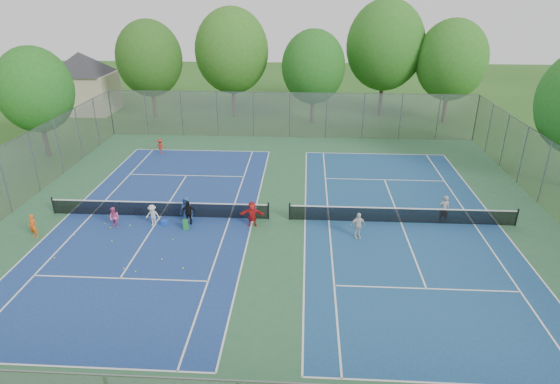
# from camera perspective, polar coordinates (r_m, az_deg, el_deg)

# --- Properties ---
(ground) EXTENTS (120.00, 120.00, 0.00)m
(ground) POSITION_cam_1_polar(r_m,az_deg,el_deg) (27.18, -0.12, -3.36)
(ground) COLOR #29581B
(ground) RESTS_ON ground
(court_pad) EXTENTS (32.00, 32.00, 0.01)m
(court_pad) POSITION_cam_1_polar(r_m,az_deg,el_deg) (27.18, -0.12, -3.35)
(court_pad) COLOR #2B5C39
(court_pad) RESTS_ON ground
(court_left) EXTENTS (10.97, 23.77, 0.01)m
(court_left) POSITION_cam_1_polar(r_m,az_deg,el_deg) (28.42, -14.37, -2.85)
(court_left) COLOR navy
(court_left) RESTS_ON court_pad
(court_right) EXTENTS (10.97, 23.77, 0.01)m
(court_right) POSITION_cam_1_polar(r_m,az_deg,el_deg) (27.70, 14.52, -3.61)
(court_right) COLOR navy
(court_right) RESTS_ON court_pad
(net_left) EXTENTS (12.87, 0.10, 0.91)m
(net_left) POSITION_cam_1_polar(r_m,az_deg,el_deg) (28.23, -14.46, -2.06)
(net_left) COLOR black
(net_left) RESTS_ON ground
(net_right) EXTENTS (12.87, 0.10, 0.91)m
(net_right) POSITION_cam_1_polar(r_m,az_deg,el_deg) (27.50, 14.61, -2.79)
(net_right) COLOR black
(net_right) RESTS_ON ground
(fence_north) EXTENTS (32.00, 0.10, 4.00)m
(fence_north) POSITION_cam_1_polar(r_m,az_deg,el_deg) (41.48, 1.21, 9.32)
(fence_north) COLOR gray
(fence_north) RESTS_ON ground
(fence_west) EXTENTS (0.10, 32.00, 4.00)m
(fence_west) POSITION_cam_1_polar(r_m,az_deg,el_deg) (31.55, -30.55, 1.10)
(fence_west) COLOR gray
(fence_west) RESTS_ON ground
(house) EXTENTS (11.03, 11.03, 7.30)m
(house) POSITION_cam_1_polar(r_m,az_deg,el_deg) (54.15, -23.06, 13.34)
(house) COLOR #B7A88C
(house) RESTS_ON ground
(tree_nw) EXTENTS (6.40, 6.40, 9.58)m
(tree_nw) POSITION_cam_1_polar(r_m,az_deg,el_deg) (49.07, -15.66, 15.41)
(tree_nw) COLOR #443326
(tree_nw) RESTS_ON ground
(tree_nl) EXTENTS (7.20, 7.20, 10.69)m
(tree_nl) POSITION_cam_1_polar(r_m,az_deg,el_deg) (48.06, -5.89, 16.75)
(tree_nl) COLOR #443326
(tree_nl) RESTS_ON ground
(tree_nc) EXTENTS (6.00, 6.00, 8.85)m
(tree_nc) POSITION_cam_1_polar(r_m,az_deg,el_deg) (45.66, 4.09, 14.98)
(tree_nc) COLOR #443326
(tree_nc) RESTS_ON ground
(tree_nr) EXTENTS (7.60, 7.60, 11.42)m
(tree_nr) POSITION_cam_1_polar(r_m,az_deg,el_deg) (49.00, 12.71, 17.04)
(tree_nr) COLOR #443326
(tree_nr) RESTS_ON ground
(tree_ne) EXTENTS (6.60, 6.60, 9.77)m
(tree_ne) POSITION_cam_1_polar(r_m,az_deg,el_deg) (48.50, 20.19, 14.85)
(tree_ne) COLOR #443326
(tree_ne) RESTS_ON ground
(tree_side_w) EXTENTS (5.60, 5.60, 8.47)m
(tree_side_w) POSITION_cam_1_polar(r_m,az_deg,el_deg) (40.42, -27.71, 10.97)
(tree_side_w) COLOR #443326
(tree_side_w) RESTS_ON ground
(ball_crate) EXTENTS (0.38, 0.38, 0.26)m
(ball_crate) POSITION_cam_1_polar(r_m,az_deg,el_deg) (27.34, -13.92, -3.64)
(ball_crate) COLOR blue
(ball_crate) RESTS_ON ground
(ball_hopper) EXTENTS (0.36, 0.36, 0.56)m
(ball_hopper) POSITION_cam_1_polar(r_m,az_deg,el_deg) (26.52, -11.44, -3.93)
(ball_hopper) COLOR #268E35
(ball_hopper) RESTS_ON ground
(student_a) EXTENTS (0.55, 0.43, 1.35)m
(student_a) POSITION_cam_1_polar(r_m,az_deg,el_deg) (28.27, -27.88, -3.71)
(student_a) COLOR orange
(student_a) RESTS_ON ground
(student_b) EXTENTS (0.69, 0.60, 1.24)m
(student_b) POSITION_cam_1_polar(r_m,az_deg,el_deg) (27.60, -19.53, -2.97)
(student_b) COLOR #DB5593
(student_b) RESTS_ON ground
(student_c) EXTENTS (0.85, 0.54, 1.27)m
(student_c) POSITION_cam_1_polar(r_m,az_deg,el_deg) (27.21, -15.26, -2.75)
(student_c) COLOR silver
(student_c) RESTS_ON ground
(student_d) EXTENTS (0.88, 0.49, 1.42)m
(student_d) POSITION_cam_1_polar(r_m,az_deg,el_deg) (26.89, -11.13, -2.47)
(student_d) COLOR black
(student_d) RESTS_ON ground
(student_e) EXTENTS (0.84, 0.63, 1.57)m
(student_e) POSITION_cam_1_polar(r_m,az_deg,el_deg) (27.09, -11.30, -2.11)
(student_e) COLOR navy
(student_e) RESTS_ON ground
(student_f) EXTENTS (1.40, 0.49, 1.49)m
(student_f) POSITION_cam_1_polar(r_m,az_deg,el_deg) (26.19, -3.43, -2.70)
(student_f) COLOR red
(student_f) RESTS_ON ground
(child_far_baseline) EXTENTS (0.83, 0.54, 1.20)m
(child_far_baseline) POSITION_cam_1_polar(r_m,az_deg,el_deg) (38.88, -14.36, 5.41)
(child_far_baseline) COLOR #AD2118
(child_far_baseline) RESTS_ON ground
(instructor) EXTENTS (0.64, 0.45, 1.66)m
(instructor) POSITION_cam_1_polar(r_m,az_deg,el_deg) (28.14, 19.35, -1.95)
(instructor) COLOR gray
(instructor) RESTS_ON ground
(teen_court_b) EXTENTS (0.93, 0.59, 1.47)m
(teen_court_b) POSITION_cam_1_polar(r_m,az_deg,el_deg) (25.31, 9.47, -4.04)
(teen_court_b) COLOR silver
(teen_court_b) RESTS_ON ground
(tennis_ball_0) EXTENTS (0.07, 0.07, 0.07)m
(tennis_ball_0) POSITION_cam_1_polar(r_m,az_deg,el_deg) (26.00, -25.79, -7.27)
(tennis_ball_0) COLOR yellow
(tennis_ball_0) RESTS_ON ground
(tennis_ball_1) EXTENTS (0.07, 0.07, 0.07)m
(tennis_ball_1) POSITION_cam_1_polar(r_m,az_deg,el_deg) (27.77, -17.82, -3.91)
(tennis_ball_1) COLOR #E2F438
(tennis_ball_1) RESTS_ON ground
(tennis_ball_2) EXTENTS (0.07, 0.07, 0.07)m
(tennis_ball_2) POSITION_cam_1_polar(r_m,az_deg,el_deg) (26.41, -19.80, -5.71)
(tennis_ball_2) COLOR #BED431
(tennis_ball_2) RESTS_ON ground
(tennis_ball_3) EXTENTS (0.07, 0.07, 0.07)m
(tennis_ball_3) POSITION_cam_1_polar(r_m,az_deg,el_deg) (25.65, -12.91, -5.72)
(tennis_ball_3) COLOR gold
(tennis_ball_3) RESTS_ON ground
(tennis_ball_4) EXTENTS (0.07, 0.07, 0.07)m
(tennis_ball_4) POSITION_cam_1_polar(r_m,az_deg,el_deg) (27.86, -19.96, -4.13)
(tennis_ball_4) COLOR yellow
(tennis_ball_4) RESTS_ON ground
(tennis_ball_5) EXTENTS (0.07, 0.07, 0.07)m
(tennis_ball_5) POSITION_cam_1_polar(r_m,az_deg,el_deg) (23.15, -11.75, -9.12)
(tennis_ball_5) COLOR #DEF338
(tennis_ball_5) RESTS_ON ground
(tennis_ball_6) EXTENTS (0.07, 0.07, 0.07)m
(tennis_ball_6) POSITION_cam_1_polar(r_m,az_deg,el_deg) (27.82, -23.81, -4.84)
(tennis_ball_6) COLOR yellow
(tennis_ball_6) RESTS_ON ground
(tennis_ball_7) EXTENTS (0.07, 0.07, 0.07)m
(tennis_ball_7) POSITION_cam_1_polar(r_m,az_deg,el_deg) (24.08, -14.21, -7.97)
(tennis_ball_7) COLOR yellow
(tennis_ball_7) RESTS_ON ground
(tennis_ball_8) EXTENTS (0.07, 0.07, 0.07)m
(tennis_ball_8) POSITION_cam_1_polar(r_m,az_deg,el_deg) (23.87, -18.51, -8.86)
(tennis_ball_8) COLOR yellow
(tennis_ball_8) RESTS_ON ground
(tennis_ball_9) EXTENTS (0.07, 0.07, 0.07)m
(tennis_ball_9) POSITION_cam_1_polar(r_m,az_deg,el_deg) (28.41, -20.60, -3.67)
(tennis_ball_9) COLOR #A9C82E
(tennis_ball_9) RESTS_ON ground
(tennis_ball_10) EXTENTS (0.07, 0.07, 0.07)m
(tennis_ball_10) POSITION_cam_1_polar(r_m,az_deg,el_deg) (23.47, -17.20, -9.27)
(tennis_ball_10) COLOR #B2D331
(tennis_ball_10) RESTS_ON ground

